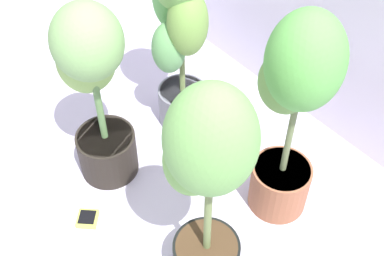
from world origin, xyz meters
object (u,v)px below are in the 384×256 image
Objects in this scene: potted_plant_back_left at (180,15)px; potted_plant_front_right at (206,179)px; hygrometer_box at (88,219)px; potted_plant_front_left at (94,83)px; potted_plant_back_right at (293,104)px.

potted_plant_back_left is 0.78m from potted_plant_front_right.
potted_plant_front_right reaches higher than hygrometer_box.
potted_plant_front_left is 7.28× the size of hygrometer_box.
potted_plant_front_right is at bearing -110.42° from hygrometer_box.
potted_plant_front_left reaches higher than hygrometer_box.
potted_plant_back_right is (0.59, 0.43, 0.07)m from potted_plant_front_left.
potted_plant_back_right is at bearing 0.95° from potted_plant_back_left.
potted_plant_back_right is 0.44m from potted_plant_front_right.
potted_plant_front_left is 0.90× the size of potted_plant_front_right.
potted_plant_back_left is 0.60m from potted_plant_back_right.
potted_plant_back_right is at bearing 36.21° from potted_plant_front_left.
potted_plant_back_right is 8.07× the size of hygrometer_box.
potted_plant_back_left is 1.20× the size of potted_plant_front_left.
hygrometer_box is (0.19, -0.22, -0.46)m from potted_plant_front_left.
potted_plant_back_right is at bearing 97.05° from potted_plant_front_right.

